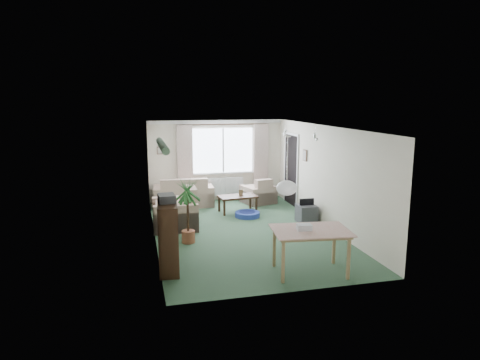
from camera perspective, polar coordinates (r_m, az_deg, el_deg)
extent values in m
plane|color=#2E4D35|center=(9.95, 0.42, -6.83)|extent=(6.50, 6.50, 0.00)
cube|color=white|center=(12.77, -2.28, 3.97)|extent=(1.80, 0.03, 1.30)
cube|color=black|center=(12.63, -2.24, 7.40)|extent=(2.60, 0.03, 0.03)
cube|color=beige|center=(12.52, -7.35, 2.70)|extent=(0.45, 0.08, 2.00)
cube|color=beige|center=(12.98, 2.80, 3.06)|extent=(0.45, 0.08, 2.00)
cube|color=white|center=(12.91, -2.21, -0.90)|extent=(1.20, 0.10, 0.55)
cube|color=black|center=(12.35, 6.85, 1.33)|extent=(0.03, 0.95, 2.00)
sphere|color=white|center=(7.51, 6.25, -1.06)|extent=(0.36, 0.36, 0.36)
cylinder|color=#196626|center=(6.95, -10.33, 4.56)|extent=(1.60, 1.60, 0.12)
sphere|color=silver|center=(10.76, 6.01, 6.50)|extent=(0.20, 0.20, 0.20)
sphere|color=silver|center=(9.76, 10.07, 5.96)|extent=(0.20, 0.20, 0.20)
cube|color=brown|center=(12.53, -10.39, 3.91)|extent=(0.28, 0.03, 0.22)
cube|color=brown|center=(11.35, 8.66, 3.26)|extent=(0.03, 0.24, 0.30)
cube|color=#BEB890|center=(12.29, -7.56, -1.50)|extent=(1.70, 0.95, 0.83)
cube|color=beige|center=(12.52, 2.44, -1.39)|extent=(1.02, 0.99, 0.75)
cube|color=beige|center=(10.21, -8.71, -3.70)|extent=(1.05, 1.10, 0.96)
cube|color=black|center=(11.53, -0.32, -3.20)|extent=(1.05, 0.66, 0.45)
cube|color=brown|center=(11.54, 0.12, -1.64)|extent=(0.12, 0.06, 0.16)
cube|color=black|center=(7.76, -9.55, -7.33)|extent=(0.41, 1.03, 1.24)
cube|color=#353539|center=(7.55, -9.77, -2.42)|extent=(0.30, 0.37, 0.14)
cylinder|color=#1A4D1E|center=(9.06, -6.98, -4.06)|extent=(0.71, 0.71, 1.41)
cube|color=tan|center=(7.66, 9.32, -9.43)|extent=(1.31, 0.95, 0.77)
cube|color=silver|center=(7.50, 8.56, -6.30)|extent=(0.27, 0.22, 0.12)
cube|color=#3B3C40|center=(10.72, 8.84, -4.46)|extent=(0.44, 0.49, 0.44)
cylinder|color=navy|center=(11.12, 0.99, -4.60)|extent=(0.78, 0.78, 0.13)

